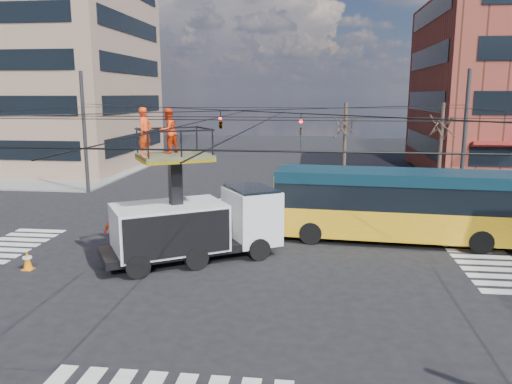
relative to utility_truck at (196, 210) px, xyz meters
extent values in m
plane|color=black|center=(1.46, 0.53, -2.01)|extent=(120.00, 120.00, 0.00)
cube|color=slate|center=(-19.54, 21.53, -1.95)|extent=(18.00, 18.00, 0.12)
cube|color=black|center=(-11.54, 24.53, 0.32)|extent=(0.12, 13.60, 1.50)
cube|color=black|center=(-11.54, 24.53, 3.65)|extent=(0.12, 13.60, 1.50)
cube|color=black|center=(-11.54, 24.53, 6.99)|extent=(0.12, 13.60, 1.50)
cube|color=black|center=(-11.54, 24.53, 10.32)|extent=(0.12, 13.60, 1.50)
cube|color=black|center=(13.46, 24.53, 0.44)|extent=(0.12, 13.60, 1.58)
cube|color=black|center=(13.46, 24.53, 3.94)|extent=(0.12, 13.60, 1.57)
cube|color=black|center=(13.46, 24.53, 7.44)|extent=(0.12, 13.60, 1.57)
cube|color=black|center=(13.46, 24.53, 10.94)|extent=(0.12, 13.60, 1.57)
cylinder|color=#2D2D30|center=(13.46, 12.53, 1.99)|extent=(0.24, 0.24, 8.00)
cylinder|color=#2D2D30|center=(-10.54, 12.53, 1.99)|extent=(0.24, 0.24, 8.00)
cylinder|color=black|center=(1.46, 12.53, 3.69)|extent=(24.00, 0.03, 0.03)
cylinder|color=black|center=(1.46, -11.47, 3.69)|extent=(24.00, 0.03, 0.03)
cylinder|color=black|center=(1.46, 0.53, 3.89)|extent=(24.02, 24.02, 0.03)
cylinder|color=black|center=(1.46, 0.53, 3.89)|extent=(24.02, 24.02, 0.03)
cylinder|color=black|center=(1.46, -0.67, 3.59)|extent=(24.00, 0.03, 0.03)
cylinder|color=black|center=(1.46, 1.73, 3.59)|extent=(24.00, 0.03, 0.03)
cylinder|color=black|center=(0.26, 0.53, 3.49)|extent=(0.03, 24.00, 0.03)
cylinder|color=black|center=(2.66, 0.53, 3.49)|extent=(0.03, 24.00, 0.03)
imported|color=black|center=(3.96, 3.53, 3.09)|extent=(0.16, 0.20, 1.00)
imported|color=black|center=(-0.04, 5.53, 3.34)|extent=(0.26, 1.24, 0.50)
cylinder|color=#382B21|center=(6.46, 14.03, 0.99)|extent=(0.24, 0.24, 6.00)
cylinder|color=#382B21|center=(12.46, 14.03, 0.99)|extent=(0.24, 0.24, 6.00)
cube|color=black|center=(-0.16, -0.11, -1.46)|extent=(7.12, 5.54, 0.30)
cube|color=silver|center=(2.05, 1.25, -0.46)|extent=(2.79, 2.99, 2.20)
cube|color=black|center=(2.05, 1.25, 0.34)|extent=(2.57, 2.80, 0.80)
cube|color=silver|center=(-0.93, -0.58, -0.56)|extent=(4.89, 4.33, 1.80)
cylinder|color=black|center=(2.48, 0.17, -1.56)|extent=(0.95, 0.77, 0.90)
cylinder|color=black|center=(1.28, 2.13, -1.56)|extent=(0.95, 0.77, 0.90)
cylinder|color=black|center=(0.27, -1.19, -1.56)|extent=(0.95, 0.77, 0.90)
cylinder|color=black|center=(-0.94, 0.77, -1.56)|extent=(0.95, 0.77, 0.90)
cylinder|color=black|center=(-1.61, -2.34, -1.56)|extent=(0.95, 0.77, 0.90)
cylinder|color=black|center=(-2.81, -0.39, -1.56)|extent=(0.95, 0.77, 0.90)
cube|color=black|center=(-0.68, -0.42, 0.80)|extent=(0.62, 0.62, 2.82)
cube|color=brown|center=(-0.68, -0.42, 2.21)|extent=(3.31, 3.15, 0.12)
cube|color=yellow|center=(-0.68, -0.42, 2.09)|extent=(3.31, 3.15, 0.12)
imported|color=#FF3F10|center=(-1.49, -1.29, 3.16)|extent=(0.57, 0.73, 1.78)
imported|color=#FF3F10|center=(-1.00, -0.09, 3.13)|extent=(0.96, 1.04, 1.72)
cube|color=orange|center=(8.38, 3.54, -1.06)|extent=(11.04, 3.35, 1.30)
cube|color=black|center=(8.38, 3.54, 0.14)|extent=(11.03, 3.30, 1.10)
cube|color=#0B2532|center=(8.38, 3.54, 0.94)|extent=(11.04, 3.35, 0.50)
cube|color=orange|center=(3.05, 3.91, -0.41)|extent=(0.42, 2.48, 2.80)
cube|color=black|center=(3.00, 3.92, -1.56)|extent=(0.33, 2.60, 0.30)
cube|color=gold|center=(3.15, 3.91, 0.84)|extent=(0.21, 1.60, 0.35)
cylinder|color=black|center=(4.50, 2.63, -1.51)|extent=(1.02, 0.37, 1.00)
cylinder|color=black|center=(4.66, 4.98, -1.51)|extent=(1.02, 0.37, 1.00)
cylinder|color=black|center=(11.56, 2.14, -1.51)|extent=(1.02, 0.37, 1.00)
cylinder|color=black|center=(11.72, 4.49, -1.51)|extent=(1.02, 0.37, 1.00)
cone|color=orange|center=(-6.06, -2.00, -1.65)|extent=(0.36, 0.36, 0.73)
imported|color=red|center=(-3.70, 0.55, -1.14)|extent=(0.79, 1.11, 1.74)
imported|color=orange|center=(6.34, 4.20, -1.04)|extent=(1.20, 1.45, 1.95)
camera|label=1|loc=(4.72, -18.75, 4.51)|focal=35.00mm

